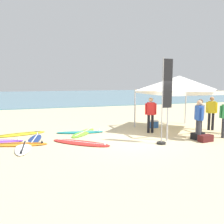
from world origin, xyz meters
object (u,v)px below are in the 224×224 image
object	(u,v)px
surfboard_white	(23,147)
surfboard_yellow	(20,134)
person_blue	(199,117)
gear_bag_near_tent	(198,136)
person_grey	(200,116)
surfboard_orange	(18,144)
person_red	(151,113)
surfboard_teal	(80,132)
surfboard_lime	(83,133)
gear_bag_by_pole	(206,138)
surfboard_navy	(35,139)
banner_flag	(165,105)
canopy_tent	(179,83)
person_yellow	(211,111)
cooler_box	(153,124)
surfboard_red	(81,143)

from	to	relation	value
surfboard_white	surfboard_yellow	bearing A→B (deg)	93.87
person_blue	gear_bag_near_tent	distance (m)	0.91
person_grey	surfboard_orange	bearing A→B (deg)	169.98
person_red	gear_bag_near_tent	distance (m)	2.41
surfboard_teal	surfboard_lime	bearing A→B (deg)	-55.00
surfboard_lime	surfboard_orange	world-z (taller)	same
gear_bag_near_tent	gear_bag_by_pole	distance (m)	0.49
surfboard_navy	gear_bag_by_pole	xyz separation A→B (m)	(6.67, -2.70, 0.10)
surfboard_white	gear_bag_near_tent	distance (m)	7.19
surfboard_navy	person_red	size ratio (longest dim) A/B	1.11
surfboard_lime	surfboard_teal	world-z (taller)	same
person_blue	gear_bag_by_pole	size ratio (longest dim) A/B	2.85
surfboard_orange	person_grey	bearing A→B (deg)	-10.02
surfboard_orange	person_grey	world-z (taller)	person_grey
banner_flag	gear_bag_by_pole	bearing A→B (deg)	-8.18
surfboard_teal	banner_flag	distance (m)	4.45
canopy_tent	person_grey	bearing A→B (deg)	-89.70
surfboard_lime	banner_flag	bearing A→B (deg)	-49.28
person_yellow	gear_bag_near_tent	world-z (taller)	person_yellow
surfboard_navy	person_yellow	world-z (taller)	person_yellow
person_yellow	person_grey	distance (m)	2.08
gear_bag_by_pole	person_red	bearing A→B (deg)	119.86
person_yellow	cooler_box	size ratio (longest dim) A/B	3.42
surfboard_white	surfboard_orange	size ratio (longest dim) A/B	0.91
surfboard_yellow	canopy_tent	bearing A→B (deg)	-12.39
surfboard_yellow	person_yellow	bearing A→B (deg)	-12.62
surfboard_white	banner_flag	bearing A→B (deg)	-12.27
surfboard_teal	surfboard_yellow	bearing A→B (deg)	169.90
banner_flag	gear_bag_by_pole	xyz separation A→B (m)	(1.83, -0.26, -1.43)
surfboard_red	person_grey	bearing A→B (deg)	-8.23
surfboard_orange	gear_bag_near_tent	world-z (taller)	gear_bag_near_tent
person_red	gear_bag_by_pole	xyz separation A→B (m)	(1.33, -2.32, -0.85)
canopy_tent	person_red	distance (m)	2.07
surfboard_yellow	surfboard_navy	world-z (taller)	same
person_grey	surfboard_teal	bearing A→B (deg)	149.57
person_grey	gear_bag_near_tent	size ratio (longest dim) A/B	2.85
person_grey	surfboard_lime	bearing A→B (deg)	150.52
surfboard_lime	gear_bag_by_pole	bearing A→B (deg)	-36.52
surfboard_lime	cooler_box	world-z (taller)	cooler_box
surfboard_white	banner_flag	world-z (taller)	banner_flag
surfboard_orange	surfboard_yellow	bearing A→B (deg)	89.31
gear_bag_by_pole	cooler_box	bearing A→B (deg)	99.25
surfboard_red	banner_flag	world-z (taller)	banner_flag
surfboard_teal	person_yellow	distance (m)	6.68
surfboard_lime	surfboard_yellow	bearing A→B (deg)	167.03
surfboard_lime	person_red	distance (m)	3.37
surfboard_red	person_yellow	size ratio (longest dim) A/B	1.38
person_yellow	banner_flag	bearing A→B (deg)	-156.53
surfboard_white	banner_flag	size ratio (longest dim) A/B	0.63
surfboard_white	surfboard_teal	world-z (taller)	same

